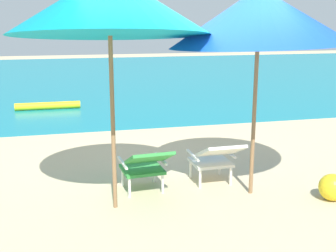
{
  "coord_description": "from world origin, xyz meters",
  "views": [
    {
      "loc": [
        -1.39,
        -5.18,
        2.18
      ],
      "look_at": [
        0.0,
        0.5,
        0.75
      ],
      "focal_mm": 46.1,
      "sensor_mm": 36.0,
      "label": 1
    }
  ],
  "objects_px": {
    "lounge_chair_right": "(215,157)",
    "lounge_chair_left": "(145,164)",
    "beach_ball": "(332,187)",
    "swim_buoy": "(48,106)",
    "beach_umbrella_left": "(109,4)",
    "beach_umbrella_right": "(259,17)"
  },
  "relations": [
    {
      "from": "lounge_chair_left",
      "to": "lounge_chair_right",
      "type": "xyz_separation_m",
      "value": [
        0.96,
        0.07,
        0.0
      ]
    },
    {
      "from": "lounge_chair_right",
      "to": "lounge_chair_left",
      "type": "bearing_deg",
      "value": -175.94
    },
    {
      "from": "lounge_chair_left",
      "to": "beach_umbrella_left",
      "type": "xyz_separation_m",
      "value": [
        -0.43,
        -0.31,
        1.96
      ]
    },
    {
      "from": "swim_buoy",
      "to": "lounge_chair_right",
      "type": "height_order",
      "value": "lounge_chair_right"
    },
    {
      "from": "lounge_chair_right",
      "to": "beach_umbrella_left",
      "type": "xyz_separation_m",
      "value": [
        -1.4,
        -0.38,
        1.96
      ]
    },
    {
      "from": "beach_umbrella_left",
      "to": "lounge_chair_left",
      "type": "bearing_deg",
      "value": 35.81
    },
    {
      "from": "lounge_chair_left",
      "to": "swim_buoy",
      "type": "bearing_deg",
      "value": 102.9
    },
    {
      "from": "beach_ball",
      "to": "swim_buoy",
      "type": "bearing_deg",
      "value": 118.15
    },
    {
      "from": "beach_ball",
      "to": "lounge_chair_right",
      "type": "bearing_deg",
      "value": 147.37
    },
    {
      "from": "lounge_chair_left",
      "to": "beach_umbrella_right",
      "type": "relative_size",
      "value": 0.3
    },
    {
      "from": "beach_umbrella_right",
      "to": "lounge_chair_right",
      "type": "bearing_deg",
      "value": 136.27
    },
    {
      "from": "swim_buoy",
      "to": "beach_umbrella_right",
      "type": "bearing_deg",
      "value": -66.65
    },
    {
      "from": "beach_umbrella_right",
      "to": "beach_ball",
      "type": "xyz_separation_m",
      "value": [
        0.89,
        -0.45,
        -2.06
      ]
    },
    {
      "from": "swim_buoy",
      "to": "beach_ball",
      "type": "bearing_deg",
      "value": -61.85
    },
    {
      "from": "swim_buoy",
      "to": "lounge_chair_right",
      "type": "xyz_separation_m",
      "value": [
        2.33,
        -5.91,
        0.31
      ]
    },
    {
      "from": "lounge_chair_left",
      "to": "beach_umbrella_left",
      "type": "relative_size",
      "value": 0.33
    },
    {
      "from": "lounge_chair_right",
      "to": "beach_ball",
      "type": "distance_m",
      "value": 1.51
    },
    {
      "from": "swim_buoy",
      "to": "beach_umbrella_left",
      "type": "xyz_separation_m",
      "value": [
        0.94,
        -6.29,
        2.26
      ]
    },
    {
      "from": "lounge_chair_left",
      "to": "beach_umbrella_right",
      "type": "xyz_separation_m",
      "value": [
        1.33,
        -0.29,
        1.82
      ]
    },
    {
      "from": "swim_buoy",
      "to": "beach_umbrella_left",
      "type": "bearing_deg",
      "value": -81.51
    },
    {
      "from": "lounge_chair_right",
      "to": "beach_umbrella_right",
      "type": "distance_m",
      "value": 1.89
    },
    {
      "from": "beach_ball",
      "to": "beach_umbrella_right",
      "type": "bearing_deg",
      "value": 153.03
    }
  ]
}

